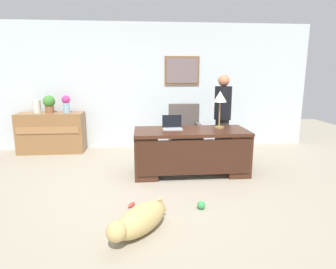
{
  "coord_description": "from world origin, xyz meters",
  "views": [
    {
      "loc": [
        -0.23,
        -3.86,
        1.64
      ],
      "look_at": [
        0.15,
        0.3,
        0.75
      ],
      "focal_mm": 30.78,
      "sensor_mm": 36.0,
      "label": 1
    }
  ],
  "objects_px": {
    "vase_empty": "(37,107)",
    "person_standing": "(222,116)",
    "potted_plant": "(49,103)",
    "armchair": "(185,134)",
    "dog_lying": "(139,220)",
    "dog_toy_ball": "(201,205)",
    "desk_lamp": "(220,99)",
    "dog_toy_bone": "(132,205)",
    "vase_with_flowers": "(66,103)",
    "desk": "(191,150)",
    "credenza": "(52,133)",
    "laptop": "(172,126)"
  },
  "relations": [
    {
      "from": "person_standing",
      "to": "credenza",
      "type": "bearing_deg",
      "value": 167.5
    },
    {
      "from": "potted_plant",
      "to": "credenza",
      "type": "bearing_deg",
      "value": -132.82
    },
    {
      "from": "desk_lamp",
      "to": "dog_toy_ball",
      "type": "relative_size",
      "value": 6.18
    },
    {
      "from": "person_standing",
      "to": "desk_lamp",
      "type": "relative_size",
      "value": 2.62
    },
    {
      "from": "person_standing",
      "to": "potted_plant",
      "type": "distance_m",
      "value": 3.52
    },
    {
      "from": "credenza",
      "to": "potted_plant",
      "type": "distance_m",
      "value": 0.62
    },
    {
      "from": "desk",
      "to": "vase_empty",
      "type": "height_order",
      "value": "vase_empty"
    },
    {
      "from": "vase_empty",
      "to": "person_standing",
      "type": "bearing_deg",
      "value": -11.71
    },
    {
      "from": "potted_plant",
      "to": "dog_toy_bone",
      "type": "xyz_separation_m",
      "value": [
        1.74,
        -2.73,
        -1.01
      ]
    },
    {
      "from": "vase_empty",
      "to": "desk_lamp",
      "type": "bearing_deg",
      "value": -22.55
    },
    {
      "from": "credenza",
      "to": "dog_toy_bone",
      "type": "height_order",
      "value": "credenza"
    },
    {
      "from": "credenza",
      "to": "dog_toy_bone",
      "type": "distance_m",
      "value": 3.27
    },
    {
      "from": "armchair",
      "to": "desk_lamp",
      "type": "xyz_separation_m",
      "value": [
        0.46,
        -0.8,
        0.75
      ]
    },
    {
      "from": "dog_toy_ball",
      "to": "person_standing",
      "type": "bearing_deg",
      "value": 68.59
    },
    {
      "from": "potted_plant",
      "to": "armchair",
      "type": "bearing_deg",
      "value": -13.02
    },
    {
      "from": "credenza",
      "to": "armchair",
      "type": "distance_m",
      "value": 2.8
    },
    {
      "from": "armchair",
      "to": "person_standing",
      "type": "distance_m",
      "value": 0.8
    },
    {
      "from": "desk_lamp",
      "to": "dog_toy_bone",
      "type": "distance_m",
      "value": 2.29
    },
    {
      "from": "vase_with_flowers",
      "to": "dog_toy_ball",
      "type": "height_order",
      "value": "vase_with_flowers"
    },
    {
      "from": "armchair",
      "to": "dog_toy_bone",
      "type": "bearing_deg",
      "value": -115.06
    },
    {
      "from": "desk",
      "to": "vase_empty",
      "type": "xyz_separation_m",
      "value": [
        -2.93,
        1.59,
        0.57
      ]
    },
    {
      "from": "dog_lying",
      "to": "desk_lamp",
      "type": "bearing_deg",
      "value": 55.45
    },
    {
      "from": "dog_lying",
      "to": "vase_empty",
      "type": "bearing_deg",
      "value": 121.82
    },
    {
      "from": "laptop",
      "to": "vase_with_flowers",
      "type": "bearing_deg",
      "value": 144.58
    },
    {
      "from": "dog_toy_ball",
      "to": "dog_toy_bone",
      "type": "bearing_deg",
      "value": 170.86
    },
    {
      "from": "dog_toy_ball",
      "to": "potted_plant",
      "type": "bearing_deg",
      "value": 132.19
    },
    {
      "from": "dog_toy_ball",
      "to": "vase_with_flowers",
      "type": "bearing_deg",
      "value": 128.23
    },
    {
      "from": "person_standing",
      "to": "vase_with_flowers",
      "type": "xyz_separation_m",
      "value": [
        -3.09,
        0.76,
        0.21
      ]
    },
    {
      "from": "laptop",
      "to": "credenza",
      "type": "bearing_deg",
      "value": 148.66
    },
    {
      "from": "desk",
      "to": "vase_with_flowers",
      "type": "distance_m",
      "value": 2.9
    },
    {
      "from": "vase_with_flowers",
      "to": "dog_lying",
      "type": "bearing_deg",
      "value": -65.95
    },
    {
      "from": "dog_lying",
      "to": "dog_toy_ball",
      "type": "distance_m",
      "value": 0.91
    },
    {
      "from": "vase_with_flowers",
      "to": "credenza",
      "type": "bearing_deg",
      "value": -179.79
    },
    {
      "from": "potted_plant",
      "to": "dog_toy_ball",
      "type": "height_order",
      "value": "potted_plant"
    },
    {
      "from": "person_standing",
      "to": "laptop",
      "type": "distance_m",
      "value": 1.25
    },
    {
      "from": "vase_with_flowers",
      "to": "desk_lamp",
      "type": "bearing_deg",
      "value": -26.6
    },
    {
      "from": "desk",
      "to": "laptop",
      "type": "xyz_separation_m",
      "value": [
        -0.3,
        0.13,
        0.39
      ]
    },
    {
      "from": "armchair",
      "to": "laptop",
      "type": "bearing_deg",
      "value": -112.23
    },
    {
      "from": "desk",
      "to": "credenza",
      "type": "height_order",
      "value": "credenza"
    },
    {
      "from": "vase_with_flowers",
      "to": "vase_empty",
      "type": "height_order",
      "value": "vase_with_flowers"
    },
    {
      "from": "armchair",
      "to": "potted_plant",
      "type": "relative_size",
      "value": 2.91
    },
    {
      "from": "vase_with_flowers",
      "to": "potted_plant",
      "type": "relative_size",
      "value": 1.0
    },
    {
      "from": "desk",
      "to": "armchair",
      "type": "relative_size",
      "value": 1.76
    },
    {
      "from": "armchair",
      "to": "vase_empty",
      "type": "distance_m",
      "value": 3.08
    },
    {
      "from": "person_standing",
      "to": "dog_toy_ball",
      "type": "xyz_separation_m",
      "value": [
        -0.83,
        -2.11,
        -0.78
      ]
    },
    {
      "from": "desk_lamp",
      "to": "dog_toy_bone",
      "type": "bearing_deg",
      "value": -137.85
    },
    {
      "from": "laptop",
      "to": "dog_toy_ball",
      "type": "relative_size",
      "value": 3.21
    },
    {
      "from": "armchair",
      "to": "dog_lying",
      "type": "bearing_deg",
      "value": -107.79
    },
    {
      "from": "desk",
      "to": "vase_with_flowers",
      "type": "height_order",
      "value": "vase_with_flowers"
    },
    {
      "from": "credenza",
      "to": "dog_toy_ball",
      "type": "distance_m",
      "value": 3.89
    }
  ]
}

